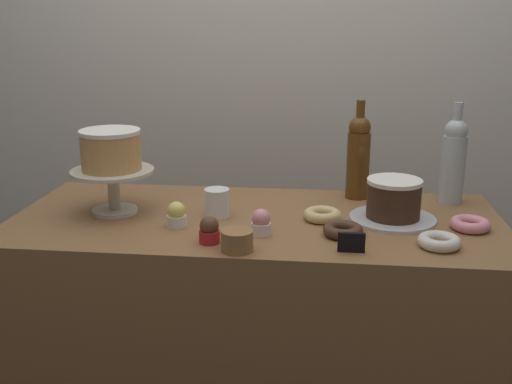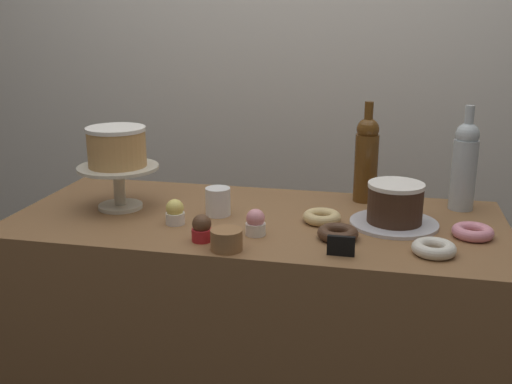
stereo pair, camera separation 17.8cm
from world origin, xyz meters
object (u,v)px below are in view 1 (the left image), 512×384
object	(u,v)px
donut_glazed	(322,215)
wine_bottle_clear	(454,159)
wine_bottle_amber	(358,155)
price_sign_chalkboard	(351,242)
cupcake_lemon	(176,215)
chocolate_round_cake	(394,198)
donut_sugar	(439,241)
donut_pink	(470,224)
cookie_stack	(237,241)
donut_chocolate	(343,230)
coffee_cup_ceramic	(217,203)
cupcake_chocolate	(209,230)
white_layer_cake	(111,150)
cake_stand_pedestal	(113,183)
cupcake_strawberry	(261,223)

from	to	relation	value
donut_glazed	wine_bottle_clear	bearing A→B (deg)	28.22
wine_bottle_clear	wine_bottle_amber	bearing A→B (deg)	175.60
price_sign_chalkboard	cupcake_lemon	bearing A→B (deg)	164.14
chocolate_round_cake	donut_sugar	bearing A→B (deg)	-64.52
donut_pink	cookie_stack	bearing A→B (deg)	-159.90
donut_chocolate	wine_bottle_amber	bearing A→B (deg)	81.69
wine_bottle_amber	coffee_cup_ceramic	world-z (taller)	wine_bottle_amber
donut_glazed	donut_pink	bearing A→B (deg)	-5.26
price_sign_chalkboard	donut_pink	bearing A→B (deg)	31.38
cupcake_chocolate	wine_bottle_amber	bearing A→B (deg)	48.67
chocolate_round_cake	wine_bottle_amber	bearing A→B (deg)	112.93
cookie_stack	white_layer_cake	bearing A→B (deg)	147.16
donut_glazed	donut_chocolate	bearing A→B (deg)	-65.89
donut_sugar	price_sign_chalkboard	xyz separation A→B (m)	(-0.23, -0.06, 0.01)
cake_stand_pedestal	cupcake_chocolate	xyz separation A→B (m)	(0.34, -0.22, -0.06)
cake_stand_pedestal	cupcake_chocolate	distance (m)	0.41
cupcake_strawberry	donut_glazed	size ratio (longest dim) A/B	0.66
white_layer_cake	donut_pink	size ratio (longest dim) A/B	1.62
cupcake_strawberry	donut_pink	bearing A→B (deg)	10.45
chocolate_round_cake	donut_glazed	xyz separation A→B (m)	(-0.21, -0.02, -0.05)
donut_glazed	cake_stand_pedestal	bearing A→B (deg)	179.97
cupcake_chocolate	cake_stand_pedestal	bearing A→B (deg)	146.57
donut_pink	cookie_stack	world-z (taller)	cookie_stack
donut_sugar	donut_pink	bearing A→B (deg)	53.23
cupcake_chocolate	coffee_cup_ceramic	distance (m)	0.22
cookie_stack	price_sign_chalkboard	xyz separation A→B (m)	(0.29, 0.02, -0.00)
wine_bottle_clear	cupcake_lemon	size ratio (longest dim) A/B	4.38
donut_glazed	cupcake_chocolate	bearing A→B (deg)	-143.21
cake_stand_pedestal	donut_pink	xyz separation A→B (m)	(1.05, -0.04, -0.08)
cupcake_lemon	cupcake_chocolate	xyz separation A→B (m)	(0.12, -0.12, 0.00)
wine_bottle_clear	donut_chocolate	bearing A→B (deg)	-135.29
wine_bottle_clear	cupcake_strawberry	size ratio (longest dim) A/B	4.38
cupcake_chocolate	donut_sugar	xyz separation A→B (m)	(0.60, 0.04, -0.02)
white_layer_cake	cupcake_strawberry	bearing A→B (deg)	-17.35
cookie_stack	price_sign_chalkboard	size ratio (longest dim) A/B	1.20
wine_bottle_clear	donut_pink	distance (m)	0.29
cupcake_lemon	coffee_cup_ceramic	world-z (taller)	coffee_cup_ceramic
white_layer_cake	chocolate_round_cake	bearing A→B (deg)	1.28
cupcake_lemon	donut_chocolate	world-z (taller)	cupcake_lemon
white_layer_cake	wine_bottle_amber	world-z (taller)	wine_bottle_amber
cookie_stack	price_sign_chalkboard	world-z (taller)	cookie_stack
white_layer_cake	chocolate_round_cake	size ratio (longest dim) A/B	1.13
wine_bottle_amber	donut_pink	distance (m)	0.44
cupcake_lemon	cookie_stack	distance (m)	0.26
cupcake_strawberry	donut_sugar	bearing A→B (deg)	-5.00
donut_pink	coffee_cup_ceramic	world-z (taller)	coffee_cup_ceramic
wine_bottle_clear	cupcake_chocolate	distance (m)	0.84
donut_glazed	cupcake_strawberry	bearing A→B (deg)	-138.87
chocolate_round_cake	cupcake_lemon	distance (m)	0.64
cake_stand_pedestal	coffee_cup_ceramic	bearing A→B (deg)	0.04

